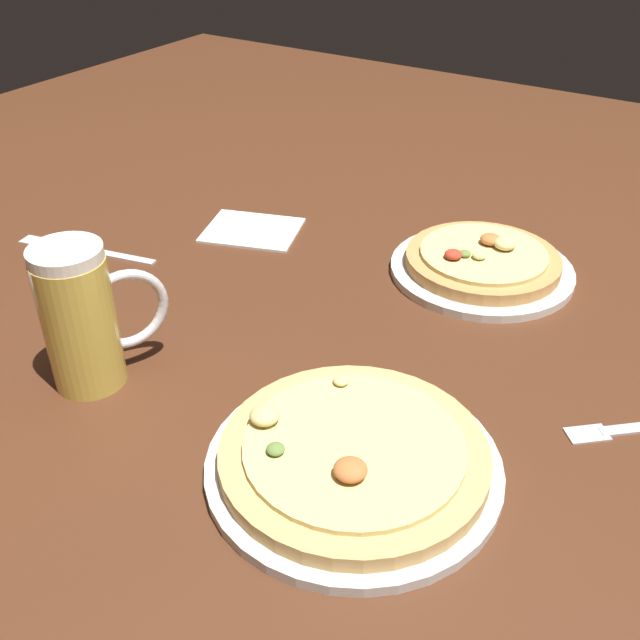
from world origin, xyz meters
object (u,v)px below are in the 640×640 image
beer_mug_amber (84,317)px  napkin_folded (252,229)px  pizza_plate_near (353,458)px  fork_spare (82,249)px  pizza_plate_far (482,264)px

beer_mug_amber → napkin_folded: bearing=100.5°
pizza_plate_near → beer_mug_amber: beer_mug_amber is taller
pizza_plate_near → fork_spare: size_ratio=1.28×
beer_mug_amber → fork_spare: beer_mug_amber is taller
fork_spare → pizza_plate_far: bearing=25.9°
pizza_plate_near → napkin_folded: pizza_plate_near is taller
pizza_plate_far → pizza_plate_near: bearing=-84.5°
napkin_folded → fork_spare: (-0.18, -0.19, -0.00)m
pizza_plate_near → pizza_plate_far: same height
pizza_plate_far → beer_mug_amber: size_ratio=1.51×
beer_mug_amber → pizza_plate_far: bearing=58.8°
napkin_folded → pizza_plate_near: bearing=-42.6°
pizza_plate_near → beer_mug_amber: (-0.33, -0.03, 0.07)m
pizza_plate_far → napkin_folded: (-0.36, -0.07, -0.01)m
pizza_plate_near → beer_mug_amber: size_ratio=1.71×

